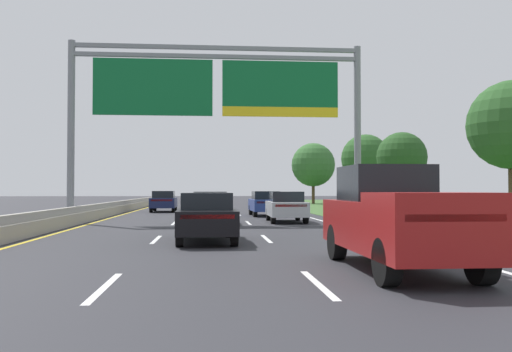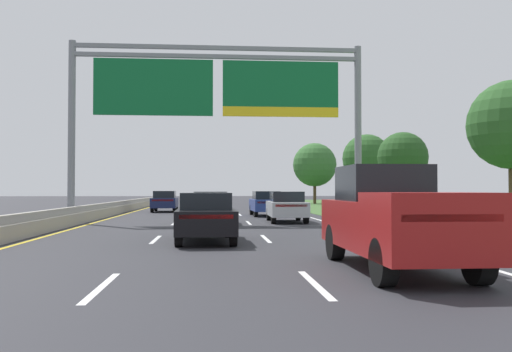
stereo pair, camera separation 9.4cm
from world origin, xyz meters
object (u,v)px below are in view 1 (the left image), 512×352
Objects in this scene: car_blue_right_lane_sedan at (265,203)px; car_navy_left_lane_sedan at (164,201)px; car_silver_right_lane_sedan at (286,206)px; roadside_tree_distant at (313,165)px; pickup_truck_red at (397,218)px; car_black_centre_lane_sedan at (206,216)px; car_darkgreen_centre_lane_sedan at (211,207)px; overhead_sign_gantry at (217,95)px; roadside_tree_mid at (402,157)px; roadside_tree_far at (366,159)px.

car_blue_right_lane_sedan is 9.93m from car_navy_left_lane_sedan.
car_silver_right_lane_sedan is 0.62× the size of roadside_tree_distant.
pickup_truck_red is 1.22× the size of car_black_centre_lane_sedan.
car_darkgreen_centre_lane_sedan is (-3.85, 16.04, -0.26)m from pickup_truck_red.
car_navy_left_lane_sedan is 0.61× the size of roadside_tree_distant.
car_navy_left_lane_sedan is (-7.02, 7.02, 0.00)m from car_blue_right_lane_sedan.
car_black_centre_lane_sedan is (-4.00, 6.52, -0.26)m from pickup_truck_red.
overhead_sign_gantry reaches higher than car_silver_right_lane_sedan.
car_black_centre_lane_sedan is 11.20m from car_silver_right_lane_sedan.
overhead_sign_gantry is 2.72× the size of roadside_tree_mid.
car_blue_right_lane_sedan is at bearing -22.54° from car_darkgreen_centre_lane_sedan.
car_navy_left_lane_sedan is (-3.54, 14.78, 0.00)m from car_darkgreen_centre_lane_sedan.
car_black_centre_lane_sedan and car_blue_right_lane_sedan have the same top height.
roadside_tree_far is (10.45, 13.57, 3.66)m from car_blue_right_lane_sedan.
roadside_tree_mid is at bearing 31.96° from overhead_sign_gantry.
car_black_centre_lane_sedan is 22.57m from roadside_tree_mid.
overhead_sign_gantry is 3.40× the size of car_blue_right_lane_sedan.
overhead_sign_gantry is 2.78× the size of pickup_truck_red.
pickup_truck_red is 23.81m from car_blue_right_lane_sedan.
roadside_tree_distant is (8.29, 53.25, 3.55)m from pickup_truck_red.
car_blue_right_lane_sedan is 8.50m from car_darkgreen_centre_lane_sedan.
car_silver_right_lane_sedan is at bearing -177.76° from car_blue_right_lane_sedan.
car_navy_left_lane_sedan is 0.80× the size of roadside_tree_mid.
car_black_centre_lane_sedan is (-0.47, -10.46, -5.71)m from overhead_sign_gantry.
roadside_tree_far reaches higher than roadside_tree_mid.
pickup_truck_red is 0.81× the size of roadside_tree_far.
roadside_tree_far is (1.13, 12.61, 0.64)m from roadside_tree_mid.
car_silver_right_lane_sedan is 12.22m from roadside_tree_mid.
overhead_sign_gantry is 2.09× the size of roadside_tree_distant.
car_black_centre_lane_sedan is at bearing -179.29° from car_darkgreen_centre_lane_sedan.
roadside_tree_distant is (8.27, 36.27, 3.80)m from car_silver_right_lane_sedan.
car_silver_right_lane_sedan is at bearing -138.90° from roadside_tree_mid.
overhead_sign_gantry reaches higher than car_blue_right_lane_sedan.
roadside_tree_distant is at bearing -11.38° from car_silver_right_lane_sedan.
roadside_tree_mid reaches higher than car_silver_right_lane_sedan.
overhead_sign_gantry is 38.19m from roadside_tree_distant.
roadside_tree_distant is at bearing -9.15° from pickup_truck_red.
roadside_tree_mid is (12.94, 18.24, 3.02)m from car_black_centre_lane_sedan.
car_black_centre_lane_sedan is at bearing 167.09° from car_blue_right_lane_sedan.
roadside_tree_mid is 0.77× the size of roadside_tree_distant.
pickup_truck_red is at bearing -105.09° from roadside_tree_far.
car_blue_right_lane_sedan is 9.84m from roadside_tree_mid.
car_black_centre_lane_sedan is 1.00× the size of car_silver_right_lane_sedan.
car_navy_left_lane_sedan is 19.01m from roadside_tree_far.
car_navy_left_lane_sedan is (-3.39, 24.30, 0.00)m from car_black_centre_lane_sedan.
car_blue_right_lane_sedan is 30.93m from roadside_tree_distant.
overhead_sign_gantry is at bearing 11.44° from pickup_truck_red.
roadside_tree_distant reaches higher than roadside_tree_mid.
car_silver_right_lane_sedan is at bearing -22.16° from car_black_centre_lane_sedan.
overhead_sign_gantry is 9.43m from car_blue_right_lane_sedan.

